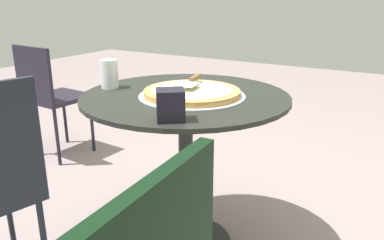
{
  "coord_description": "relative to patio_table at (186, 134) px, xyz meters",
  "views": [
    {
      "loc": [
        -0.84,
        1.35,
        1.15
      ],
      "look_at": [
        -0.04,
        0.01,
        0.64
      ],
      "focal_mm": 36.09,
      "sensor_mm": 36.0,
      "label": 1
    }
  ],
  "objects": [
    {
      "name": "patio_chair_near",
      "position": [
        1.39,
        -0.41,
        -0.08
      ],
      "size": [
        0.4,
        0.4,
        0.82
      ],
      "color": "black",
      "rests_on": "ground"
    },
    {
      "name": "drinking_cup",
      "position": [
        0.36,
        0.07,
        0.24
      ],
      "size": [
        0.08,
        0.08,
        0.13
      ],
      "primitive_type": "cylinder",
      "color": "white",
      "rests_on": "patio_table"
    },
    {
      "name": "pizza_on_tray",
      "position": [
        -0.04,
        0.01,
        0.19
      ],
      "size": [
        0.45,
        0.45,
        0.05
      ],
      "color": "silver",
      "rests_on": "patio_table"
    },
    {
      "name": "pizza_server",
      "position": [
        -0.01,
        -0.03,
        0.23
      ],
      "size": [
        0.1,
        0.22,
        0.02
      ],
      "color": "silver",
      "rests_on": "pizza_on_tray"
    },
    {
      "name": "patio_table",
      "position": [
        0.0,
        0.0,
        0.0
      ],
      "size": [
        0.89,
        0.89,
        0.74
      ],
      "color": "black",
      "rests_on": "ground"
    },
    {
      "name": "napkin_dispenser",
      "position": [
        -0.14,
        0.32,
        0.23
      ],
      "size": [
        0.13,
        0.12,
        0.11
      ],
      "primitive_type": "cube",
      "rotation": [
        0.0,
        0.0,
        0.66
      ],
      "color": "black",
      "rests_on": "patio_table"
    }
  ]
}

